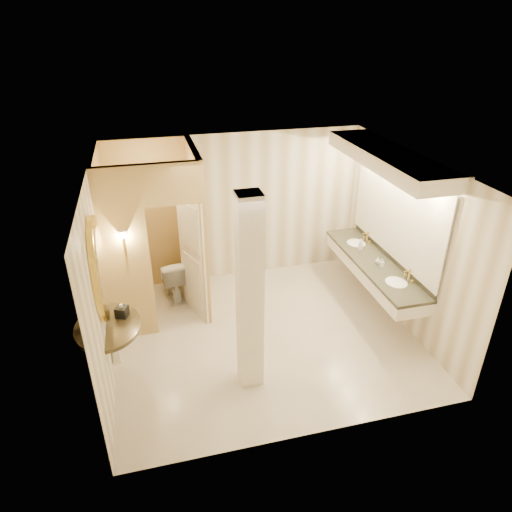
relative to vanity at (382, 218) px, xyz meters
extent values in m
plane|color=beige|center=(-1.98, -0.33, -1.63)|extent=(4.50, 4.50, 0.00)
plane|color=white|center=(-1.98, -0.33, 1.07)|extent=(4.50, 4.50, 0.00)
cube|color=silver|center=(-1.98, 1.67, -0.28)|extent=(4.50, 0.02, 2.70)
cube|color=silver|center=(-1.98, -2.33, -0.28)|extent=(4.50, 0.02, 2.70)
cube|color=silver|center=(-4.23, -0.33, -0.28)|extent=(0.02, 4.00, 2.70)
cube|color=silver|center=(0.27, -0.33, -0.28)|extent=(0.02, 4.00, 2.70)
cube|color=#E4C477|center=(-2.78, 0.92, -0.28)|extent=(0.10, 1.50, 2.70)
cube|color=#E4C477|center=(-3.90, 0.17, -0.28)|extent=(0.65, 0.10, 2.70)
cube|color=#E4C477|center=(-3.18, 0.17, 0.77)|extent=(0.80, 0.10, 0.60)
cube|color=white|center=(-2.92, 0.54, -0.58)|extent=(0.34, 0.76, 2.10)
cylinder|color=gold|center=(-3.90, 0.10, -0.08)|extent=(0.03, 0.03, 0.30)
cone|color=white|center=(-3.90, 0.10, 0.12)|extent=(0.14, 0.14, 0.14)
cube|color=white|center=(-0.03, 0.00, -0.90)|extent=(0.60, 2.56, 0.24)
cube|color=black|center=(-0.03, 0.00, -0.78)|extent=(0.64, 2.60, 0.05)
cube|color=black|center=(0.25, 0.00, -0.71)|extent=(0.03, 2.56, 0.10)
ellipsoid|color=white|center=(-0.03, -0.69, -0.80)|extent=(0.40, 0.44, 0.15)
cylinder|color=gold|center=(0.17, -0.69, -0.67)|extent=(0.03, 0.03, 0.22)
ellipsoid|color=white|center=(-0.03, 0.69, -0.80)|extent=(0.40, 0.44, 0.15)
cylinder|color=gold|center=(0.17, 0.69, -0.67)|extent=(0.03, 0.03, 0.22)
cube|color=white|center=(0.25, 0.00, 0.07)|extent=(0.03, 2.56, 1.40)
cube|color=white|center=(-0.03, 0.00, 0.96)|extent=(0.75, 2.76, 0.22)
cylinder|color=black|center=(-4.21, -0.74, -0.78)|extent=(1.06, 1.06, 0.05)
cube|color=white|center=(-4.17, -0.74, -1.08)|extent=(0.10, 0.10, 0.60)
cylinder|color=gold|center=(-4.19, -0.74, 0.07)|extent=(0.07, 1.06, 1.06)
cylinder|color=white|center=(-4.15, -0.74, 0.07)|extent=(0.02, 0.84, 0.84)
cube|color=white|center=(-2.43, -1.24, -0.28)|extent=(0.30, 0.30, 2.70)
cube|color=black|center=(-4.02, -0.58, -0.68)|extent=(0.19, 0.19, 0.15)
imported|color=white|center=(-3.26, 1.10, -1.24)|extent=(0.54, 0.81, 0.78)
imported|color=beige|center=(-0.02, -0.21, -0.69)|extent=(0.07, 0.07, 0.14)
imported|color=silver|center=(-0.03, -0.09, -0.70)|extent=(0.10, 0.10, 0.11)
imported|color=#C6B28C|center=(-0.09, 0.41, -0.65)|extent=(0.09, 0.09, 0.21)
camera|label=1|loc=(-3.53, -5.87, 2.79)|focal=32.00mm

